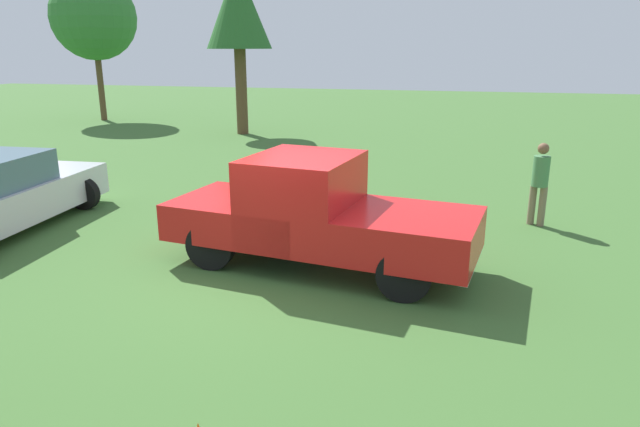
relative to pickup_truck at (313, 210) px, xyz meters
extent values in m
plane|color=#3D662D|center=(0.50, 0.60, -0.94)|extent=(80.00, 80.00, 0.00)
cylinder|color=black|center=(-1.81, -0.50, -0.55)|extent=(0.78, 0.22, 0.78)
cylinder|color=black|center=(-1.58, 1.01, -0.55)|extent=(0.78, 0.22, 0.78)
cylinder|color=black|center=(1.33, -0.98, -0.55)|extent=(0.78, 0.22, 0.78)
cylinder|color=black|center=(1.56, 0.53, -0.55)|extent=(0.78, 0.22, 0.78)
cube|color=red|center=(-1.60, 0.24, -0.21)|extent=(2.24, 2.11, 0.64)
cube|color=red|center=(0.17, -0.03, 0.17)|extent=(1.85, 2.05, 1.40)
cube|color=slate|center=(0.17, -0.03, 0.61)|extent=(1.59, 1.87, 0.48)
cube|color=red|center=(1.15, -0.18, -0.23)|extent=(2.63, 2.17, 0.60)
cube|color=silver|center=(-2.52, 0.39, -0.47)|extent=(0.38, 1.75, 0.16)
cylinder|color=black|center=(7.26, -1.96, -0.59)|extent=(0.70, 0.20, 0.70)
cylinder|color=black|center=(5.73, -2.05, -0.59)|extent=(0.70, 0.20, 0.70)
cube|color=silver|center=(6.41, -0.43, -0.38)|extent=(2.05, 4.87, 0.68)
cylinder|color=#7A6B51|center=(-3.74, -3.23, -0.53)|extent=(0.14, 0.14, 0.80)
cylinder|color=#7A6B51|center=(-3.92, -3.15, -0.53)|extent=(0.14, 0.14, 0.80)
cylinder|color=#477F4C|center=(-3.83, -3.19, 0.17)|extent=(0.42, 0.42, 0.60)
sphere|color=brown|center=(-3.83, -3.19, 0.62)|extent=(0.22, 0.22, 0.22)
cylinder|color=brown|center=(6.44, -13.52, 0.75)|extent=(0.46, 0.46, 3.38)
cone|color=#286028|center=(6.44, -13.52, 4.04)|extent=(2.58, 2.58, 3.20)
cylinder|color=brown|center=(14.69, -16.16, 0.86)|extent=(0.29, 0.29, 3.60)
sphere|color=#337533|center=(14.69, -16.16, 3.84)|extent=(3.92, 3.92, 3.92)
camera|label=1|loc=(-2.17, 8.43, 2.53)|focal=31.73mm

